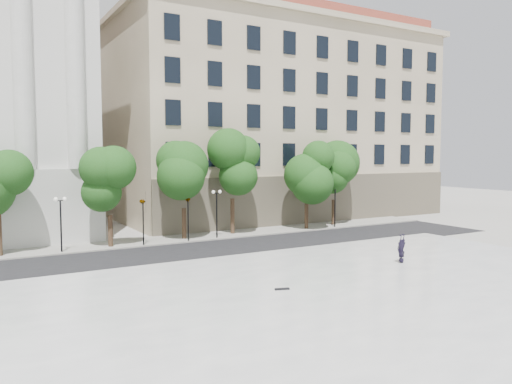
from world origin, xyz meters
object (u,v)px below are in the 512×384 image
Objects in this scene: traffic_light_west at (143,199)px; person_lying at (401,259)px; skateboard at (282,289)px; traffic_light_east at (188,197)px.

person_lying is (11.36, -15.61, -2.97)m from traffic_light_west.
person_lying reaches higher than skateboard.
traffic_light_west is 0.99× the size of traffic_light_east.
skateboard is (-9.70, -1.48, -0.20)m from person_lying.
traffic_light_west is 19.53m from person_lying.
traffic_light_west is 17.46m from skateboard.
traffic_light_east is at bearing 0.00° from traffic_light_west.
person_lying is 9.82m from skateboard.
traffic_light_west is at bearing 112.85° from skateboard.
skateboard is at bearing -176.96° from person_lying.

